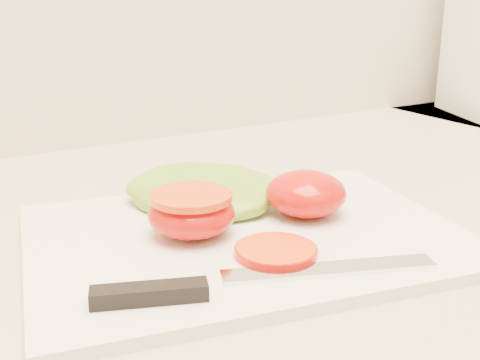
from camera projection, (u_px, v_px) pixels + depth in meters
cutting_board at (246, 237)px, 0.53m from camera, size 0.42×0.33×0.01m
tomato_half_dome at (306, 193)px, 0.56m from camera, size 0.08×0.08×0.04m
tomato_half_cut at (192, 212)px, 0.51m from camera, size 0.08×0.08×0.04m
tomato_slice_0 at (276, 251)px, 0.48m from camera, size 0.06×0.06×0.01m
lettuce_leaf_0 at (204, 191)px, 0.59m from camera, size 0.19×0.19×0.03m
knife at (225, 283)px, 0.43m from camera, size 0.26×0.09×0.01m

